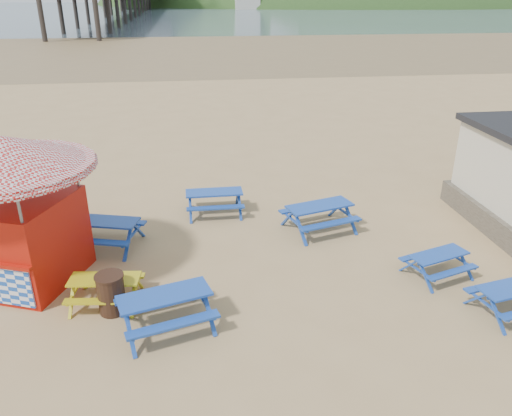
{
  "coord_description": "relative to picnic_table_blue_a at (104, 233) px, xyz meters",
  "views": [
    {
      "loc": [
        -2.01,
        -11.91,
        7.0
      ],
      "look_at": [
        -0.23,
        1.5,
        1.0
      ],
      "focal_mm": 35.0,
      "sensor_mm": 36.0,
      "label": 1
    }
  ],
  "objects": [
    {
      "name": "ground",
      "position": [
        4.69,
        -1.55,
        -0.42
      ],
      "size": [
        400.0,
        400.0,
        0.0
      ],
      "primitive_type": "plane",
      "color": "tan",
      "rests_on": "ground"
    },
    {
      "name": "wet_sand",
      "position": [
        4.69,
        53.45,
        -0.42
      ],
      "size": [
        400.0,
        400.0,
        0.0
      ],
      "primitive_type": "plane",
      "color": "olive",
      "rests_on": "ground"
    },
    {
      "name": "sea",
      "position": [
        4.69,
        168.45,
        -0.42
      ],
      "size": [
        400.0,
        400.0,
        0.0
      ],
      "primitive_type": "plane",
      "color": "#4B5E6B",
      "rests_on": "ground"
    },
    {
      "name": "picnic_table_blue_a",
      "position": [
        0.0,
        0.0,
        0.0
      ],
      "size": [
        2.39,
        2.12,
        0.85
      ],
      "rotation": [
        0.0,
        0.0,
        -0.28
      ],
      "color": "#174497",
      "rests_on": "ground"
    },
    {
      "name": "picnic_table_blue_b",
      "position": [
        3.32,
        1.95,
        -0.03
      ],
      "size": [
        1.89,
        1.52,
        0.79
      ],
      "rotation": [
        0.0,
        0.0,
        0.01
      ],
      "color": "#174497",
      "rests_on": "ground"
    },
    {
      "name": "picnic_table_blue_c",
      "position": [
        6.49,
        0.24,
        0.0
      ],
      "size": [
        2.43,
        2.16,
        0.86
      ],
      "rotation": [
        0.0,
        0.0,
        0.29
      ],
      "color": "#174497",
      "rests_on": "ground"
    },
    {
      "name": "picnic_table_blue_d",
      "position": [
        1.9,
        -4.08,
        -0.0
      ],
      "size": [
        2.39,
        2.13,
        0.85
      ],
      "rotation": [
        0.0,
        0.0,
        0.29
      ],
      "color": "#174497",
      "rests_on": "ground"
    },
    {
      "name": "picnic_table_blue_e",
      "position": [
        9.85,
        -4.61,
        -0.07
      ],
      "size": [
        1.91,
        1.65,
        0.7
      ],
      "rotation": [
        0.0,
        0.0,
        0.2
      ],
      "color": "#174497",
      "rests_on": "ground"
    },
    {
      "name": "picnic_table_blue_f",
      "position": [
        8.9,
        -2.84,
        -0.09
      ],
      "size": [
        1.89,
        1.69,
        0.66
      ],
      "rotation": [
        0.0,
        0.0,
        0.31
      ],
      "color": "#174497",
      "rests_on": "ground"
    },
    {
      "name": "picnic_table_yellow",
      "position": [
        0.44,
        -2.96,
        -0.08
      ],
      "size": [
        1.79,
        1.5,
        0.69
      ],
      "rotation": [
        0.0,
        0.0,
        -0.11
      ],
      "color": "#AEA809",
      "rests_on": "ground"
    },
    {
      "name": "ice_cream_kiosk",
      "position": [
        -1.77,
        -1.54,
        2.0
      ],
      "size": [
        5.57,
        5.57,
        3.86
      ],
      "rotation": [
        0.0,
        0.0,
        -0.37
      ],
      "color": "#A81408",
      "rests_on": "ground"
    },
    {
      "name": "litter_bin",
      "position": [
        0.63,
        -3.34,
        0.08
      ],
      "size": [
        0.67,
        0.67,
        0.99
      ],
      "color": "#351E13",
      "rests_on": "ground"
    },
    {
      "name": "headland_town",
      "position": [
        94.69,
        228.13,
        -10.33
      ],
      "size": [
        264.0,
        144.0,
        108.0
      ],
      "color": "#2D4C1E",
      "rests_on": "ground"
    }
  ]
}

